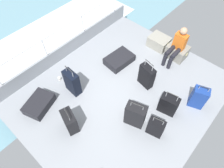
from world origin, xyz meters
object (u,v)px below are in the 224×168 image
cargo_crate_0 (159,42)px  suitcase_6 (72,82)px  suitcase_8 (198,97)px  paper_cup (59,79)px  suitcase_3 (39,104)px  suitcase_4 (146,76)px  cargo_crate_1 (177,52)px  suitcase_1 (119,60)px  suitcase_2 (168,105)px  passenger_seated (177,45)px  suitcase_0 (70,121)px  suitcase_7 (135,115)px  suitcase_5 (156,127)px

cargo_crate_0 → suitcase_6: bearing=-103.4°
suitcase_8 → paper_cup: bearing=-150.4°
suitcase_3 → suitcase_4: suitcase_4 is taller
cargo_crate_1 → suitcase_1: 1.76m
suitcase_2 → suitcase_6: suitcase_6 is taller
passenger_seated → suitcase_0: bearing=-99.9°
passenger_seated → suitcase_7: bearing=-80.2°
suitcase_4 → suitcase_6: size_ratio=0.98×
passenger_seated → suitcase_2: 1.84m
suitcase_2 → suitcase_0: bearing=-127.3°
suitcase_3 → paper_cup: bearing=109.1°
passenger_seated → suitcase_8: bearing=-37.6°
suitcase_3 → suitcase_4: size_ratio=0.99×
cargo_crate_1 → suitcase_6: 3.24m
paper_cup → suitcase_3: bearing=-70.9°
suitcase_1 → suitcase_2: size_ratio=1.17×
suitcase_1 → suitcase_3: (-0.50, -2.51, 0.01)m
suitcase_3 → suitcase_5: size_ratio=1.33×
suitcase_1 → suitcase_8: 2.41m
passenger_seated → suitcase_8: 1.62m
passenger_seated → suitcase_0: passenger_seated is taller
suitcase_2 → suitcase_4: bearing=160.4°
suitcase_8 → passenger_seated: bearing=142.4°
cargo_crate_1 → paper_cup: size_ratio=6.18×
suitcase_2 → paper_cup: suitcase_2 is taller
suitcase_7 → suitcase_6: bearing=-168.6°
cargo_crate_1 → suitcase_2: (0.82, -1.80, 0.08)m
cargo_crate_1 → paper_cup: 3.55m
cargo_crate_1 → suitcase_8: size_ratio=0.82×
suitcase_5 → suitcase_6: suitcase_6 is taller
suitcase_1 → suitcase_2: 2.01m
suitcase_1 → suitcase_8: bearing=4.5°
suitcase_7 → suitcase_1: bearing=141.3°
suitcase_7 → paper_cup: (-2.35, -0.39, -0.29)m
suitcase_3 → suitcase_4: bearing=56.7°
suitcase_1 → suitcase_2: suitcase_2 is taller
cargo_crate_0 → cargo_crate_1: size_ratio=1.05×
suitcase_4 → paper_cup: 2.40m
suitcase_2 → suitcase_8: suitcase_8 is taller
suitcase_3 → suitcase_8: (2.90, 2.70, 0.20)m
passenger_seated → suitcase_3: passenger_seated is taller
cargo_crate_1 → suitcase_3: bearing=-112.9°
cargo_crate_0 → suitcase_2: bearing=-50.9°
suitcase_3 → passenger_seated: bearing=66.0°
paper_cup → suitcase_8: bearing=29.6°
passenger_seated → suitcase_7: (0.41, -2.40, -0.23)m
suitcase_0 → suitcase_5: 1.95m
suitcase_1 → suitcase_5: (2.06, -1.13, 0.14)m
suitcase_1 → suitcase_6: size_ratio=0.97×
cargo_crate_1 → passenger_seated: size_ratio=0.56×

